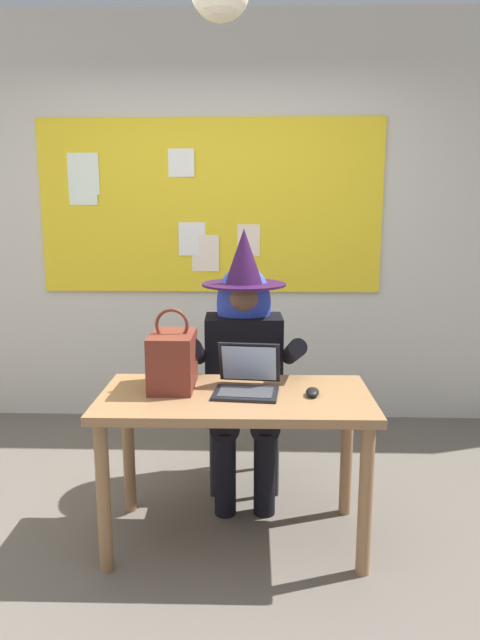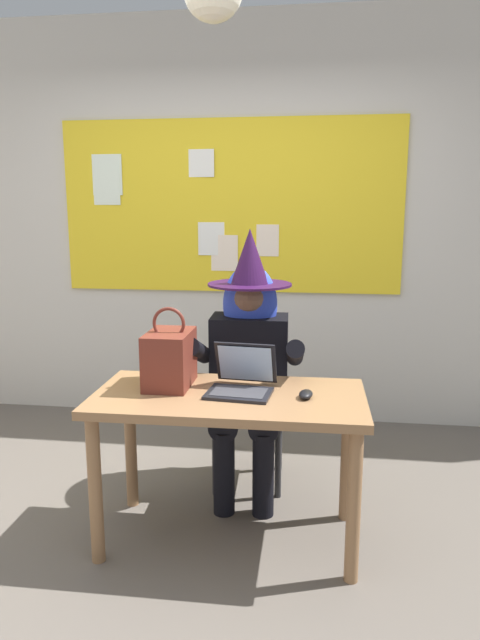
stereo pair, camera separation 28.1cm
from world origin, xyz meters
name	(u,v)px [view 1 (the left image)]	position (x,y,z in m)	size (l,w,h in m)	color
ground_plane	(182,555)	(0.00, 0.00, 0.00)	(24.00, 24.00, 0.00)	#5B544C
wall_back_bulletin	(211,223)	(0.00, 1.80, 1.43)	(6.73, 1.85, 2.85)	beige
desk_main	(236,417)	(0.24, 0.14, 0.61)	(1.23, 0.63, 0.72)	#8E6642
chair_at_desk	(243,393)	(0.26, 0.81, 0.50)	(0.44, 0.44, 0.89)	black
person_costumed	(244,350)	(0.26, 0.69, 0.79)	(0.61, 0.70, 1.44)	black
laptop	(247,381)	(0.29, 0.18, 0.77)	(0.31, 0.32, 0.21)	black
computer_mouse	(312,392)	(0.58, 0.13, 0.74)	(0.06, 0.10, 0.03)	black
handbag	(173,360)	(-0.06, 0.23, 0.85)	(0.20, 0.30, 0.38)	maroon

